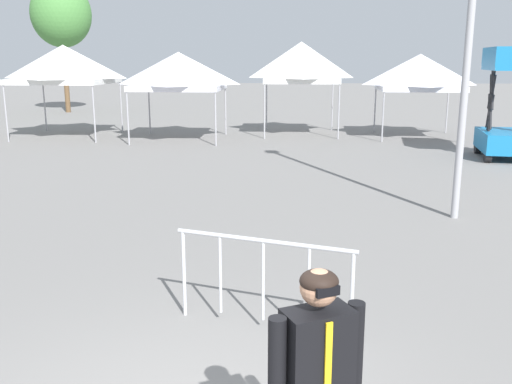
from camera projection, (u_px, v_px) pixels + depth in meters
The scene contains 8 objects.
canopy_tent_far_left at pixel (64, 64), 21.79m from camera, with size 3.53×3.53×3.52m.
canopy_tent_far_right at pixel (179, 71), 20.97m from camera, with size 3.31×3.31×3.25m.
canopy_tent_behind_left at pixel (301, 62), 22.44m from camera, with size 2.97×2.97×3.66m.
canopy_tent_left_of_center at pixel (420, 72), 21.60m from camera, with size 3.24×3.24×3.18m.
scissor_lift at pixel (506, 124), 17.21m from camera, with size 1.74×2.49×3.33m.
person_foreground at pixel (316, 383), 3.49m from camera, with size 0.60×0.40×1.78m.
tree_behind_tents_right at pixel (61, 15), 31.39m from camera, with size 3.30×3.30×7.25m.
crowd_barrier_near_person at pixel (263, 266), 6.23m from camera, with size 2.00×0.73×1.08m.
Camera 1 is at (0.91, -3.86, 2.98)m, focal length 39.64 mm.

